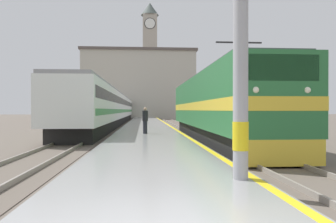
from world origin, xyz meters
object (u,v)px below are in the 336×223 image
Objects in this scene: passenger_train at (114,108)px; clock_tower at (150,57)px; person_on_platform at (145,120)px; locomotive_train at (216,107)px; catenary_mast at (243,1)px.

clock_tower reaches higher than passenger_train.
person_on_platform is 0.06× the size of clock_tower.
person_on_platform is (-4.06, 1.50, -0.75)m from locomotive_train.
catenary_mast reaches higher than person_on_platform.
person_on_platform is 62.55m from clock_tower.
clock_tower is at bearing 88.73° from person_on_platform.
clock_tower is (-0.65, 74.28, 10.83)m from catenary_mast.
locomotive_train is at bearing 80.08° from catenary_mast.
catenary_mast is at bearing -89.50° from clock_tower.
person_on_platform is at bearing 159.68° from locomotive_train.
clock_tower reaches higher than locomotive_train.
locomotive_train is 63.91m from clock_tower.
clock_tower reaches higher than catenary_mast.
catenary_mast is at bearing -81.42° from person_on_platform.
passenger_train is at bearing 100.15° from person_on_platform.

